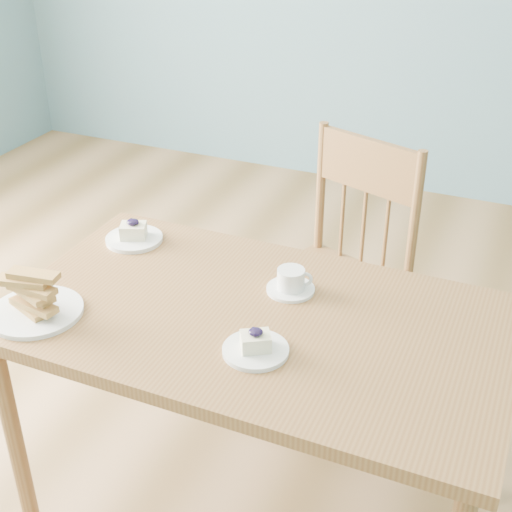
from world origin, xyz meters
TOP-DOWN VIEW (x-y plane):
  - room at (0.00, 0.00)m, footprint 5.01×5.01m
  - dining_table at (0.09, 0.07)m, footprint 1.26×0.72m
  - dining_chair at (0.11, 0.69)m, footprint 0.52×0.51m
  - cheesecake_plate_near at (0.15, -0.07)m, footprint 0.15×0.15m
  - cheesecake_plate_far at (-0.40, 0.29)m, footprint 0.17×0.17m
  - coffee_cup at (0.13, 0.21)m, footprint 0.13×0.13m
  - biscotti_plate at (-0.42, -0.14)m, footprint 0.23×0.23m

SIDE VIEW (x-z plane):
  - dining_chair at x=0.11m, z-range 0.01..0.91m
  - dining_table at x=0.09m, z-range 0.27..0.94m
  - cheesecake_plate_near at x=0.15m, z-range 0.66..0.72m
  - cheesecake_plate_far at x=-0.40m, z-range 0.66..0.73m
  - coffee_cup at x=0.13m, z-range 0.67..0.73m
  - biscotti_plate at x=-0.42m, z-range 0.65..0.77m
  - room at x=0.00m, z-range -0.01..2.71m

